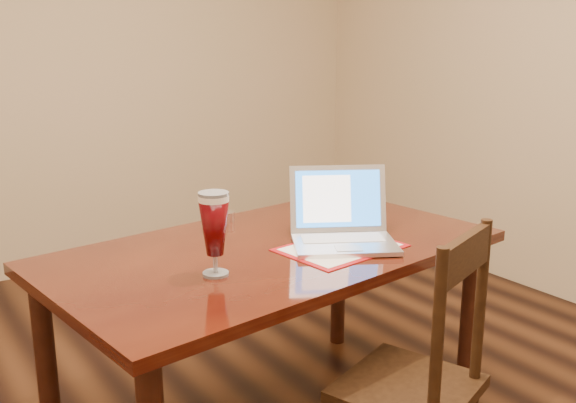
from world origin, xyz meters
TOP-DOWN VIEW (x-y plane):
  - dining_table at (0.16, 0.22)m, footprint 1.68×1.07m
  - dining_chair at (0.29, -0.38)m, footprint 0.50×0.49m

SIDE VIEW (x-z plane):
  - dining_chair at x=0.29m, z-range -0.03..0.91m
  - dining_table at x=0.16m, z-range 0.16..1.17m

